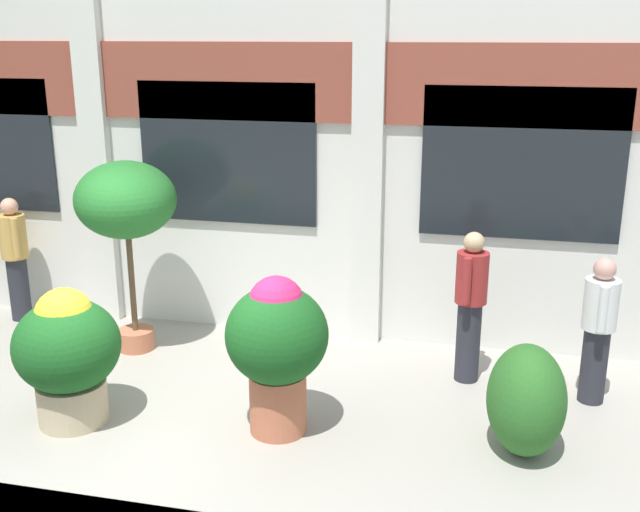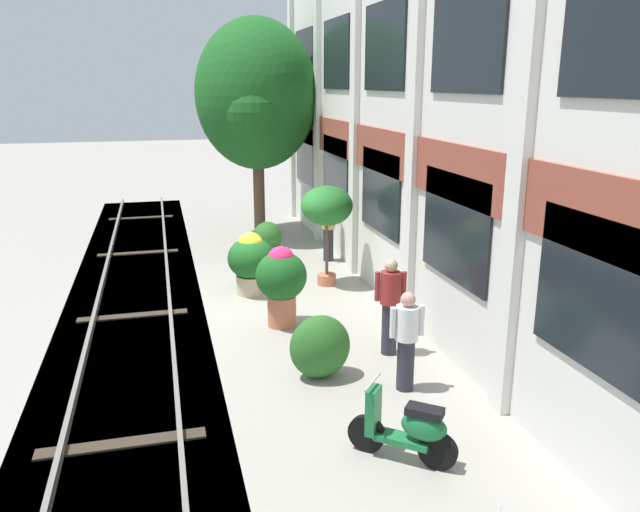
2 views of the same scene
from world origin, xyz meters
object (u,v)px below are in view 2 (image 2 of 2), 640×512
object	(u,v)px
potted_plant_fluted_column	(251,260)
potted_plant_ribbed_drum	(281,279)
resident_by_doorway	(407,338)
potted_plant_wide_bowl	(268,245)
potted_plant_low_pan	(327,209)
resident_watching_tracks	(328,227)
broadleaf_tree	(257,98)
scooter_near_curb	(407,429)
resident_near_plants	(390,304)
topiary_hedge	(320,347)

from	to	relation	value
potted_plant_fluted_column	potted_plant_ribbed_drum	bearing A→B (deg)	7.91
resident_by_doorway	potted_plant_wide_bowl	bearing A→B (deg)	-171.64
potted_plant_low_pan	resident_watching_tracks	world-z (taller)	potted_plant_low_pan
broadleaf_tree	scooter_near_curb	bearing A→B (deg)	-0.82
resident_near_plants	topiary_hedge	bearing A→B (deg)	-55.14
potted_plant_low_pan	resident_by_doorway	xyz separation A→B (m)	(5.18, -0.18, -0.94)
broadleaf_tree	resident_watching_tracks	world-z (taller)	broadleaf_tree
resident_by_doorway	potted_plant_ribbed_drum	bearing A→B (deg)	-153.97
resident_by_doorway	potted_plant_low_pan	bearing A→B (deg)	-179.41
scooter_near_curb	resident_watching_tracks	bearing A→B (deg)	-59.83
potted_plant_low_pan	scooter_near_curb	distance (m)	7.10
scooter_near_curb	resident_by_doorway	distance (m)	1.91
broadleaf_tree	potted_plant_ribbed_drum	bearing A→B (deg)	-6.03
scooter_near_curb	topiary_hedge	xyz separation A→B (m)	(-2.46, -0.45, 0.07)
broadleaf_tree	resident_by_doorway	bearing A→B (deg)	2.83
potted_plant_fluted_column	scooter_near_curb	bearing A→B (deg)	7.49
potted_plant_low_pan	topiary_hedge	world-z (taller)	potted_plant_low_pan
potted_plant_fluted_column	potted_plant_wide_bowl	distance (m)	2.71
potted_plant_low_pan	resident_near_plants	xyz separation A→B (m)	(3.90, 0.04, -0.87)
potted_plant_fluted_column	scooter_near_curb	size ratio (longest dim) A/B	1.22
scooter_near_curb	resident_near_plants	xyz separation A→B (m)	(-3.02, 0.91, 0.46)
broadleaf_tree	potted_plant_ribbed_drum	size ratio (longest dim) A/B	4.05
potted_plant_fluted_column	resident_near_plants	world-z (taller)	resident_near_plants
broadleaf_tree	topiary_hedge	distance (m)	10.30
scooter_near_curb	resident_by_doorway	xyz separation A→B (m)	(-1.74, 0.69, 0.38)
topiary_hedge	resident_watching_tracks	bearing A→B (deg)	163.59
potted_plant_low_pan	potted_plant_ribbed_drum	world-z (taller)	potted_plant_low_pan
potted_plant_ribbed_drum	topiary_hedge	xyz separation A→B (m)	(2.27, 0.16, -0.41)
potted_plant_ribbed_drum	potted_plant_wide_bowl	bearing A→B (deg)	173.36
potted_plant_low_pan	resident_by_doorway	distance (m)	5.26
potted_plant_fluted_column	topiary_hedge	distance (m)	4.29
potted_plant_fluted_column	potted_plant_ribbed_drum	size ratio (longest dim) A/B	0.89
scooter_near_curb	broadleaf_tree	bearing A→B (deg)	-51.45
resident_watching_tracks	potted_plant_ribbed_drum	bearing A→B (deg)	109.77
potted_plant_low_pan	topiary_hedge	xyz separation A→B (m)	(4.46, -1.32, -1.26)
potted_plant_low_pan	resident_watching_tracks	bearing A→B (deg)	163.62
potted_plant_ribbed_drum	scooter_near_curb	xyz separation A→B (m)	(4.73, 0.61, -0.48)
scooter_near_curb	resident_watching_tracks	world-z (taller)	resident_watching_tracks
potted_plant_ribbed_drum	resident_near_plants	bearing A→B (deg)	41.54
resident_watching_tracks	resident_near_plants	size ratio (longest dim) A/B	0.98
potted_plant_ribbed_drum	resident_near_plants	size ratio (longest dim) A/B	0.93
potted_plant_fluted_column	potted_plant_ribbed_drum	distance (m)	2.02
potted_plant_low_pan	resident_near_plants	bearing A→B (deg)	0.59
potted_plant_fluted_column	resident_watching_tracks	distance (m)	3.14
potted_plant_fluted_column	potted_plant_low_pan	world-z (taller)	potted_plant_low_pan
potted_plant_low_pan	topiary_hedge	bearing A→B (deg)	-16.43
broadleaf_tree	resident_watching_tracks	distance (m)	4.71
potted_plant_low_pan	topiary_hedge	distance (m)	4.82
broadleaf_tree	potted_plant_low_pan	xyz separation A→B (m)	(5.20, 0.69, -2.26)
potted_plant_ribbed_drum	scooter_near_curb	distance (m)	4.79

